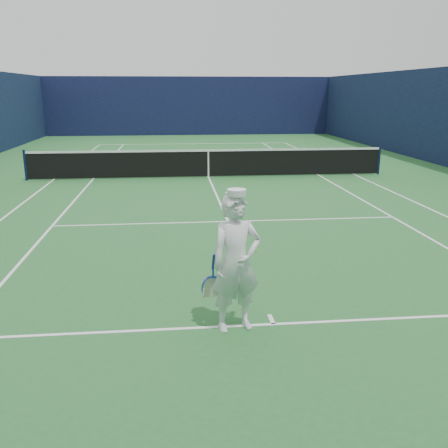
# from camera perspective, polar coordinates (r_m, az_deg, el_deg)

# --- Properties ---
(ground) EXTENTS (80.00, 80.00, 0.00)m
(ground) POSITION_cam_1_polar(r_m,az_deg,el_deg) (18.21, -1.79, 5.37)
(ground) COLOR #26642C
(ground) RESTS_ON ground
(court_markings) EXTENTS (11.03, 23.83, 0.01)m
(court_markings) POSITION_cam_1_polar(r_m,az_deg,el_deg) (18.21, -1.79, 5.38)
(court_markings) COLOR white
(court_markings) RESTS_ON ground
(windscreen_fence) EXTENTS (20.12, 36.12, 4.00)m
(windscreen_fence) POSITION_cam_1_polar(r_m,az_deg,el_deg) (17.99, -1.84, 11.66)
(windscreen_fence) COLOR #0E1233
(windscreen_fence) RESTS_ON ground
(tennis_net) EXTENTS (12.88, 0.09, 1.07)m
(tennis_net) POSITION_cam_1_polar(r_m,az_deg,el_deg) (18.13, -1.80, 7.10)
(tennis_net) COLOR #141E4C
(tennis_net) RESTS_ON ground
(tennis_player) EXTENTS (0.85, 0.58, 1.87)m
(tennis_player) POSITION_cam_1_polar(r_m,az_deg,el_deg) (6.40, 1.38, -4.46)
(tennis_player) COLOR white
(tennis_player) RESTS_ON ground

